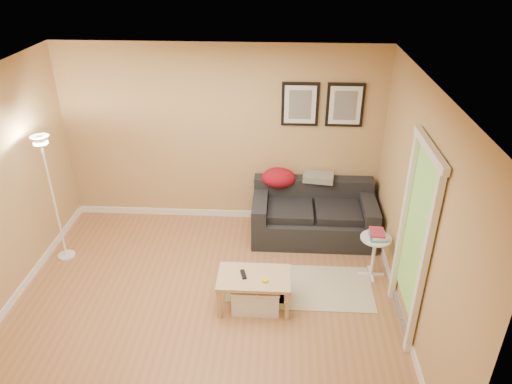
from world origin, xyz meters
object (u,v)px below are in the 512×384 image
storage_bin (256,295)px  side_table (373,257)px  coffee_table (254,291)px  sofa (314,213)px  book_stack (378,234)px  floor_lamp (55,203)px

storage_bin → side_table: (1.42, 0.66, 0.12)m
coffee_table → storage_bin: size_ratio=1.50×
sofa → storage_bin: size_ratio=3.09×
sofa → book_stack: bearing=-50.3°
sofa → floor_lamp: 3.42m
book_stack → storage_bin: bearing=-141.1°
coffee_table → floor_lamp: floor_lamp is taller
sofa → side_table: 1.12m
storage_bin → sofa: bearing=64.8°
coffee_table → book_stack: size_ratio=3.18×
coffee_table → storage_bin: 0.06m
storage_bin → book_stack: bearing=25.1°
sofa → side_table: bearing=-51.3°
sofa → floor_lamp: (-3.32, -0.70, 0.44)m
sofa → side_table: size_ratio=2.97×
sofa → coffee_table: sofa is taller
side_table → floor_lamp: 4.06m
side_table → floor_lamp: (-4.02, 0.18, 0.53)m
floor_lamp → storage_bin: bearing=-17.9°
sofa → book_stack: (0.72, -0.86, 0.24)m
book_stack → floor_lamp: bearing=-168.5°
floor_lamp → coffee_table: bearing=-17.4°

